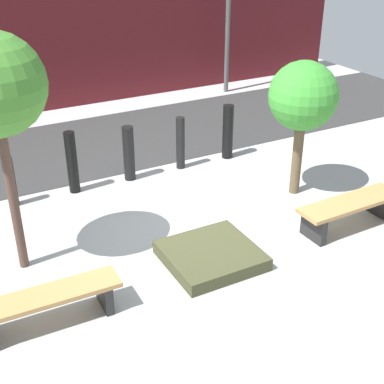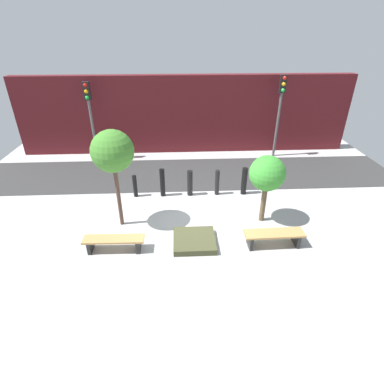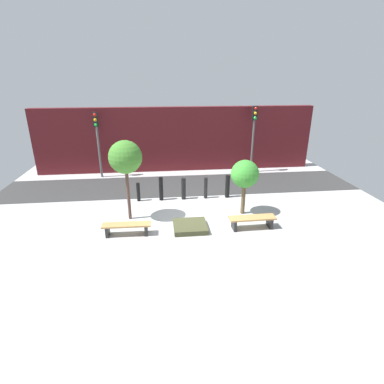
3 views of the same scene
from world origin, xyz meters
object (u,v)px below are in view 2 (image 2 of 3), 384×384
(tree_behind_left_bench, at_px, (112,152))
(bollard_right, at_px, (217,183))
(bench_left, at_px, (114,242))
(bollard_far_left, at_px, (135,186))
(traffic_light_mid_west, at_px, (281,102))
(planter_bed, at_px, (194,241))
(bollard_center, at_px, (190,183))
(tree_behind_right_bench, at_px, (267,174))
(bollard_left, at_px, (162,183))
(bollard_far_right, at_px, (244,181))
(traffic_light_west, at_px, (89,108))
(bench_right, at_px, (274,236))

(tree_behind_left_bench, distance_m, bollard_right, 4.31)
(bench_left, xyz_separation_m, bollard_far_left, (0.25, 3.14, 0.12))
(bench_left, bearing_deg, traffic_light_mid_west, 47.32)
(planter_bed, distance_m, bollard_right, 3.15)
(bollard_center, bearing_deg, planter_bed, -90.00)
(planter_bed, height_order, traffic_light_mid_west, traffic_light_mid_west)
(tree_behind_right_bench, height_order, bollard_left, tree_behind_right_bench)
(bollard_far_right, bearing_deg, bollard_far_left, 180.00)
(bench_left, distance_m, tree_behind_left_bench, 2.57)
(bollard_left, bearing_deg, bollard_right, 0.00)
(bollard_far_right, bearing_deg, traffic_light_west, 149.59)
(bench_left, distance_m, bollard_left, 3.40)
(bollard_far_left, relative_size, bollard_center, 0.86)
(bench_left, relative_size, traffic_light_mid_west, 0.46)
(bollard_far_left, bearing_deg, tree_behind_left_bench, -97.68)
(bollard_far_right, height_order, traffic_light_west, traffic_light_west)
(bollard_far_left, height_order, bollard_left, bollard_left)
(bench_right, relative_size, bollard_far_right, 1.64)
(bollard_right, height_order, bollard_far_right, bollard_far_right)
(bollard_right, relative_size, traffic_light_mid_west, 0.26)
(bollard_center, xyz_separation_m, traffic_light_mid_west, (4.34, 3.76, 2.13))
(planter_bed, bearing_deg, traffic_light_west, 122.93)
(tree_behind_left_bench, distance_m, bollard_left, 2.97)
(traffic_light_west, xyz_separation_m, traffic_light_mid_west, (8.69, 0.00, 0.15))
(bench_right, bearing_deg, bollard_far_right, 93.21)
(planter_bed, height_order, bollard_right, bollard_right)
(bollard_far_right, bearing_deg, tree_behind_left_bench, -157.45)
(bollard_far_left, xyz_separation_m, traffic_light_mid_west, (6.41, 3.76, 2.20))
(bench_right, relative_size, tree_behind_left_bench, 0.56)
(tree_behind_left_bench, height_order, bollard_far_left, tree_behind_left_bench)
(bench_right, relative_size, bollard_right, 1.75)
(bench_left, distance_m, bench_right, 4.62)
(bollard_left, distance_m, traffic_light_west, 5.37)
(traffic_light_west, bearing_deg, bench_left, -73.61)
(tree_behind_left_bench, relative_size, bollard_far_right, 2.96)
(tree_behind_left_bench, height_order, traffic_light_west, traffic_light_west)
(planter_bed, height_order, bollard_far_left, bollard_far_left)
(traffic_light_west, bearing_deg, tree_behind_left_bench, -69.99)
(bollard_far_right, distance_m, traffic_light_west, 7.68)
(bollard_far_right, distance_m, traffic_light_mid_west, 4.87)
(planter_bed, height_order, bollard_center, bollard_center)
(bollard_left, bearing_deg, bench_left, -112.12)
(bench_left, xyz_separation_m, planter_bed, (2.31, 0.20, -0.22))
(bollard_right, bearing_deg, planter_bed, -109.33)
(bench_left, distance_m, bollard_right, 4.59)
(bollard_far_left, height_order, traffic_light_mid_west, traffic_light_mid_west)
(tree_behind_left_bench, xyz_separation_m, bollard_far_right, (4.38, 1.82, -1.98))
(bollard_far_left, bearing_deg, traffic_light_west, 121.18)
(bench_right, bearing_deg, planter_bed, 173.81)
(tree_behind_right_bench, relative_size, bollard_left, 2.08)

